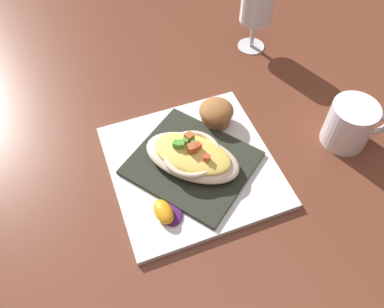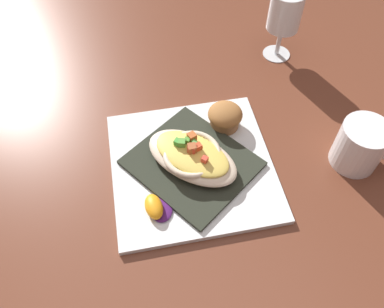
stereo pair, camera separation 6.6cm
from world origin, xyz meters
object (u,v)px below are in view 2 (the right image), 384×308
at_px(gratin_dish, 192,156).
at_px(stemmed_glass, 285,15).
at_px(muffin, 225,116).
at_px(coffee_mug, 360,147).
at_px(orange_garnish, 156,207).
at_px(square_plate, 192,166).

relative_size(gratin_dish, stemmed_glass, 1.29).
distance_m(muffin, coffee_mug, 0.24).
height_order(gratin_dish, orange_garnish, gratin_dish).
bearing_deg(orange_garnish, muffin, 122.73).
relative_size(gratin_dish, muffin, 3.02).
height_order(muffin, orange_garnish, muffin).
bearing_deg(stemmed_glass, square_plate, -55.49).
xyz_separation_m(gratin_dish, orange_garnish, (0.06, -0.09, -0.02)).
xyz_separation_m(muffin, stemmed_glass, (-0.15, 0.21, 0.07)).
distance_m(gratin_dish, muffin, 0.11).
xyz_separation_m(muffin, coffee_mug, (0.16, 0.18, 0.00)).
bearing_deg(orange_garnish, square_plate, 123.46).
height_order(orange_garnish, coffee_mug, coffee_mug).
relative_size(square_plate, orange_garnish, 4.81).
height_order(square_plate, coffee_mug, coffee_mug).
xyz_separation_m(square_plate, muffin, (-0.06, 0.09, 0.03)).
bearing_deg(coffee_mug, stemmed_glass, 174.76).
bearing_deg(orange_garnish, coffee_mug, 83.04).
bearing_deg(stemmed_glass, gratin_dish, -55.51).
xyz_separation_m(square_plate, stemmed_glass, (-0.21, 0.30, 0.10)).
height_order(square_plate, stemmed_glass, stemmed_glass).
relative_size(orange_garnish, coffee_mug, 0.57).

